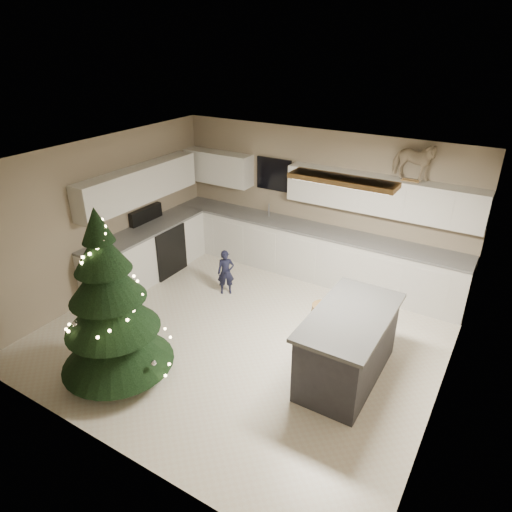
% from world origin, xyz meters
% --- Properties ---
extents(ground_plane, '(5.50, 5.50, 0.00)m').
position_xyz_m(ground_plane, '(0.00, 0.00, 0.00)').
color(ground_plane, beige).
extents(room_shell, '(5.52, 5.02, 2.61)m').
position_xyz_m(room_shell, '(0.02, 0.00, 1.75)').
color(room_shell, gray).
rests_on(room_shell, ground_plane).
extents(cabinetry, '(5.50, 3.20, 2.00)m').
position_xyz_m(cabinetry, '(-0.91, 1.65, 0.76)').
color(cabinetry, silver).
rests_on(cabinetry, ground_plane).
extents(island, '(0.90, 1.70, 0.95)m').
position_xyz_m(island, '(1.63, -0.08, 0.48)').
color(island, black).
rests_on(island, ground_plane).
extents(bar_stool, '(0.32, 0.32, 0.61)m').
position_xyz_m(bar_stool, '(1.05, 0.44, 0.46)').
color(bar_stool, brown).
rests_on(bar_stool, ground_plane).
extents(christmas_tree, '(1.47, 1.42, 2.34)m').
position_xyz_m(christmas_tree, '(-0.90, -1.60, 0.96)').
color(christmas_tree, '#3F2816').
rests_on(christmas_tree, ground_plane).
extents(toddler, '(0.34, 0.33, 0.79)m').
position_xyz_m(toddler, '(-0.90, 0.85, 0.40)').
color(toddler, black).
rests_on(toddler, ground_plane).
extents(rocking_horse, '(0.72, 0.39, 0.60)m').
position_xyz_m(rocking_horse, '(1.57, 2.33, 2.31)').
color(rocking_horse, brown).
rests_on(rocking_horse, cabinetry).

